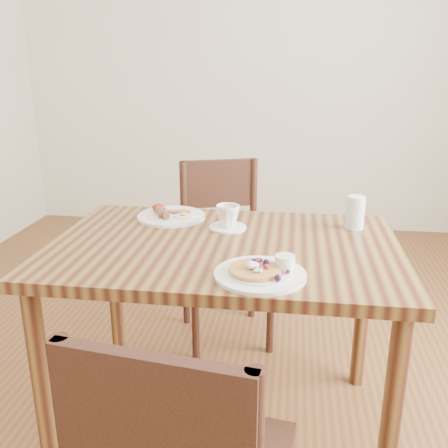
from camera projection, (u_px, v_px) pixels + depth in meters
name	position (u px, v px, depth m)	size (l,w,h in m)	color
ground	(224.00, 423.00, 1.95)	(5.00, 5.00, 0.00)	brown
dining_table	(224.00, 270.00, 1.75)	(1.20, 0.80, 0.75)	brown
chair_far	(224.00, 242.00, 2.46)	(0.53, 0.53, 0.88)	#3F2117
pancake_plate	(262.00, 272.00, 1.45)	(0.27, 0.27, 0.06)	white
breakfast_plate	(170.00, 215.00, 1.99)	(0.27, 0.27, 0.04)	white
teacup_saucer	(228.00, 218.00, 1.86)	(0.14, 0.14, 0.09)	white
water_glass	(355.00, 213.00, 1.85)	(0.07, 0.07, 0.12)	silver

